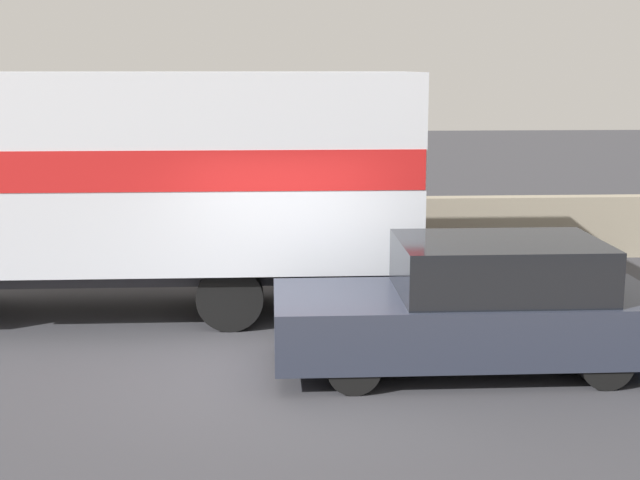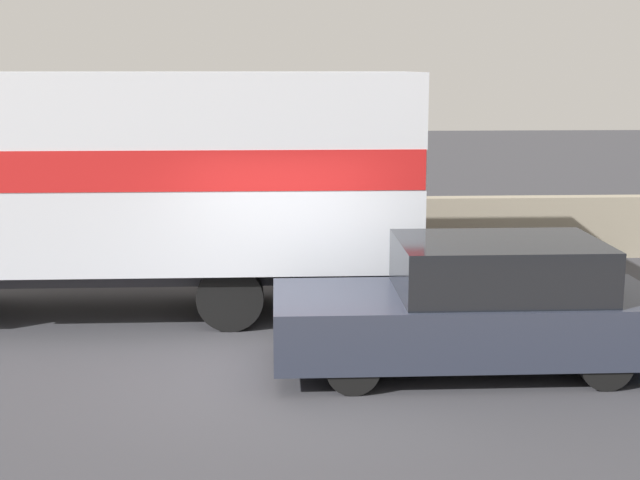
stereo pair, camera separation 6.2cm
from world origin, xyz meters
The scene contains 4 objects.
ground_plane centered at (0.00, 0.00, 0.00)m, with size 80.00×80.00×0.00m, color #38383D.
stone_wall_backdrop centered at (0.00, 6.40, 0.58)m, with size 60.00×0.35×1.15m.
box_truck centered at (-1.76, 2.84, 1.96)m, with size 7.87×2.35×3.46m.
car_hatchback centered at (2.25, 0.20, 0.76)m, with size 4.54×1.76×1.55m.
Camera 1 is at (-0.14, -9.81, 3.53)m, focal length 50.00 mm.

